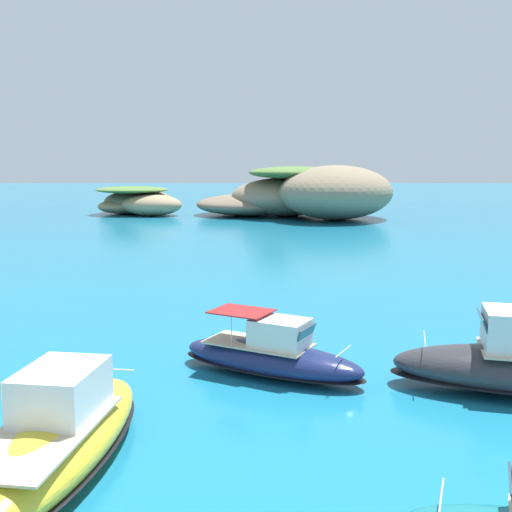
% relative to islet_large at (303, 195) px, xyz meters
% --- Properties ---
extents(islet_large, '(28.68, 26.18, 6.73)m').
position_rel_islet_large_xyz_m(islet_large, '(0.00, 0.00, 0.00)').
color(islet_large, '#756651').
rests_on(islet_large, ground).
extents(islet_small, '(13.80, 16.42, 3.82)m').
position_rel_islet_large_xyz_m(islet_small, '(-22.37, 5.89, -1.20)').
color(islet_small, '#9E8966').
rests_on(islet_small, ground).
extents(motorboat_navy, '(6.85, 4.92, 2.10)m').
position_rel_islet_large_xyz_m(motorboat_navy, '(-5.41, -59.52, -2.21)').
color(motorboat_navy, navy).
rests_on(motorboat_navy, ground).
extents(motorboat_yellow, '(3.56, 8.41, 2.40)m').
position_rel_islet_large_xyz_m(motorboat_yellow, '(-10.57, -66.04, -2.08)').
color(motorboat_yellow, yellow).
rests_on(motorboat_yellow, ground).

